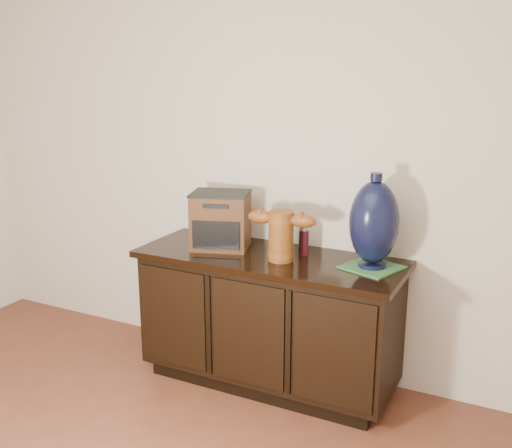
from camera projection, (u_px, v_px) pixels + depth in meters
The scene contains 6 objects.
sideboard at pixel (269, 319), 3.32m from camera, with size 1.46×0.56×0.75m.
terracotta_vessel at pixel (281, 233), 3.12m from camera, with size 0.38×0.15×0.27m.
tv_radio at pixel (221, 220), 3.34m from camera, with size 0.38×0.34×0.32m.
green_mat at pixel (372, 267), 3.03m from camera, with size 0.26×0.26×0.01m, color #2E6835.
lamp_base at pixel (374, 223), 2.97m from camera, with size 0.31×0.31×0.48m.
spray_can at pixel (304, 241), 3.23m from camera, with size 0.05×0.05×0.16m.
Camera 1 is at (1.32, -0.56, 1.75)m, focal length 42.00 mm.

